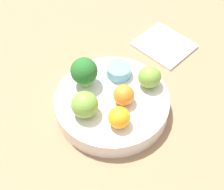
{
  "coord_description": "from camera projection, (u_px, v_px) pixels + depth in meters",
  "views": [
    {
      "loc": [
        0.31,
        -0.34,
        0.63
      ],
      "look_at": [
        0.0,
        0.0,
        0.07
      ],
      "focal_mm": 60.0,
      "sensor_mm": 36.0,
      "label": 1
    }
  ],
  "objects": [
    {
      "name": "broccoli",
      "position": [
        84.0,
        72.0,
        0.73
      ],
      "size": [
        0.05,
        0.05,
        0.06
      ],
      "color": "#8CB76B",
      "rests_on": "bowl"
    },
    {
      "name": "bowl",
      "position": [
        112.0,
        104.0,
        0.75
      ],
      "size": [
        0.23,
        0.23,
        0.04
      ],
      "color": "silver",
      "rests_on": "table_surface"
    },
    {
      "name": "apple_green",
      "position": [
        150.0,
        77.0,
        0.74
      ],
      "size": [
        0.05,
        0.05,
        0.05
      ],
      "color": "olive",
      "rests_on": "bowl"
    },
    {
      "name": "table_surface",
      "position": [
        112.0,
        112.0,
        0.77
      ],
      "size": [
        1.2,
        1.2,
        0.02
      ],
      "color": "#936D4C",
      "rests_on": "ground_plane"
    },
    {
      "name": "orange_back",
      "position": [
        124.0,
        95.0,
        0.71
      ],
      "size": [
        0.04,
        0.04,
        0.04
      ],
      "color": "orange",
      "rests_on": "bowl"
    },
    {
      "name": "small_cup",
      "position": [
        119.0,
        71.0,
        0.77
      ],
      "size": [
        0.05,
        0.05,
        0.02
      ],
      "color": "#66B2DB",
      "rests_on": "bowl"
    },
    {
      "name": "orange_front",
      "position": [
        119.0,
        117.0,
        0.68
      ],
      "size": [
        0.04,
        0.04,
        0.04
      ],
      "color": "orange",
      "rests_on": "bowl"
    },
    {
      "name": "apple_red",
      "position": [
        85.0,
        105.0,
        0.69
      ],
      "size": [
        0.05,
        0.05,
        0.05
      ],
      "color": "olive",
      "rests_on": "bowl"
    },
    {
      "name": "ground_plane",
      "position": [
        112.0,
        115.0,
        0.78
      ],
      "size": [
        6.0,
        6.0,
        0.0
      ],
      "primitive_type": "plane",
      "color": "gray"
    },
    {
      "name": "napkin",
      "position": [
        164.0,
        45.0,
        0.88
      ],
      "size": [
        0.12,
        0.11,
        0.01
      ],
      "color": "white",
      "rests_on": "table_surface"
    }
  ]
}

